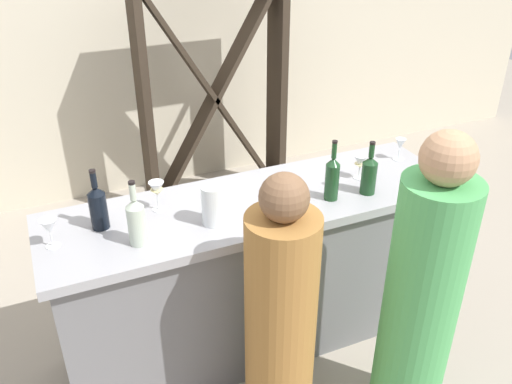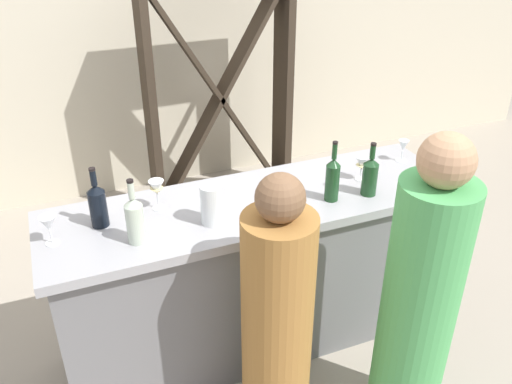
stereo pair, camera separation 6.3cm
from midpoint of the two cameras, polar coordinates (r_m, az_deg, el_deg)
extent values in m
plane|color=#9E9384|center=(3.40, 0.55, -14.97)|extent=(12.00, 12.00, 0.00)
cube|color=beige|center=(4.64, -10.28, 16.89)|extent=(8.00, 0.10, 2.80)
cube|color=slate|center=(3.10, 0.59, -8.97)|extent=(2.11, 0.56, 0.91)
cube|color=#99999E|center=(2.82, 0.64, -1.33)|extent=(2.19, 0.64, 0.05)
cube|color=#33281E|center=(4.22, -10.59, 8.78)|extent=(0.06, 0.28, 1.84)
cube|color=#33281E|center=(4.54, 3.25, 10.74)|extent=(0.06, 0.28, 1.84)
cube|color=#33281E|center=(4.72, -3.11, -0.37)|extent=(1.16, 0.28, 0.06)
cube|color=#33281E|center=(4.35, -3.43, 9.87)|extent=(1.07, 0.20, 1.74)
cube|color=#33281E|center=(4.35, -3.43, 9.87)|extent=(1.07, 0.20, 1.74)
cylinder|color=black|center=(2.66, -15.51, -1.70)|extent=(0.08, 0.08, 0.18)
cone|color=black|center=(2.61, -15.82, 0.34)|extent=(0.08, 0.08, 0.04)
cylinder|color=black|center=(2.58, -15.99, 1.42)|extent=(0.03, 0.03, 0.08)
cylinder|color=black|center=(2.56, -16.12, 2.29)|extent=(0.03, 0.03, 0.01)
cylinder|color=#B7C6B2|center=(2.50, -11.79, -3.27)|extent=(0.08, 0.08, 0.19)
cone|color=#B7C6B2|center=(2.44, -12.06, -1.03)|extent=(0.08, 0.08, 0.04)
cylinder|color=#B7C6B2|center=(2.41, -12.21, 0.16)|extent=(0.03, 0.03, 0.08)
cylinder|color=black|center=(2.39, -12.32, 1.12)|extent=(0.03, 0.03, 0.01)
cylinder|color=#193D1E|center=(2.80, 8.61, 0.95)|extent=(0.07, 0.07, 0.20)
cone|color=#193D1E|center=(2.75, 8.79, 3.08)|extent=(0.07, 0.07, 0.04)
cylinder|color=#193D1E|center=(2.72, 8.89, 4.21)|extent=(0.03, 0.03, 0.08)
cylinder|color=black|center=(2.70, 8.96, 5.11)|extent=(0.03, 0.03, 0.01)
cylinder|color=#193D1E|center=(2.89, 12.40, 1.30)|extent=(0.08, 0.08, 0.17)
cone|color=#193D1E|center=(2.85, 12.63, 3.14)|extent=(0.08, 0.08, 0.03)
cylinder|color=#193D1E|center=(2.82, 12.74, 4.10)|extent=(0.03, 0.03, 0.07)
cylinder|color=black|center=(2.81, 12.84, 4.89)|extent=(0.03, 0.03, 0.01)
cylinder|color=white|center=(2.64, -19.85, -5.03)|extent=(0.06, 0.06, 0.00)
cylinder|color=white|center=(2.62, -19.99, -4.39)|extent=(0.01, 0.01, 0.07)
cone|color=white|center=(2.59, -20.24, -3.11)|extent=(0.08, 0.08, 0.07)
cylinder|color=white|center=(3.07, 11.46, 1.33)|extent=(0.06, 0.06, 0.00)
cylinder|color=white|center=(3.05, 11.52, 1.86)|extent=(0.01, 0.01, 0.06)
cone|color=white|center=(3.02, 11.64, 2.98)|extent=(0.07, 0.07, 0.07)
cone|color=beige|center=(3.04, 11.60, 2.56)|extent=(0.06, 0.06, 0.02)
cylinder|color=white|center=(3.33, 15.47, 3.18)|extent=(0.07, 0.07, 0.00)
cylinder|color=white|center=(3.32, 15.54, 3.70)|extent=(0.01, 0.01, 0.06)
cone|color=white|center=(3.29, 15.69, 4.70)|extent=(0.06, 0.06, 0.07)
cylinder|color=white|center=(2.78, -9.50, -1.64)|extent=(0.07, 0.07, 0.00)
cylinder|color=white|center=(2.76, -9.57, -0.89)|extent=(0.01, 0.01, 0.08)
cone|color=white|center=(2.72, -9.70, 0.49)|extent=(0.08, 0.08, 0.07)
cone|color=beige|center=(2.73, -9.67, 0.12)|extent=(0.07, 0.07, 0.03)
cylinder|color=silver|center=(2.59, -4.00, -1.32)|extent=(0.10, 0.10, 0.20)
cylinder|color=#4CA559|center=(2.66, 17.17, -12.02)|extent=(0.44, 0.44, 1.35)
sphere|color=tan|center=(2.24, 20.07, 3.11)|extent=(0.23, 0.23, 0.23)
cylinder|color=#9E6B33|center=(2.55, 2.93, -14.43)|extent=(0.42, 0.42, 1.22)
sphere|color=brown|center=(2.12, 3.41, -0.63)|extent=(0.20, 0.20, 0.20)
camera|label=1|loc=(0.03, -89.35, 0.37)|focal=38.24mm
camera|label=2|loc=(0.03, 90.65, -0.37)|focal=38.24mm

